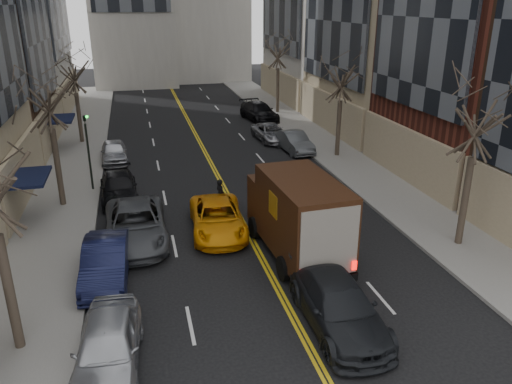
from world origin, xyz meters
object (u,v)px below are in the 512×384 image
observer_sedan (338,305)px  pedestrian (221,195)px  ups_truck (297,216)px  taxi (218,218)px

observer_sedan → pedestrian: size_ratio=3.18×
ups_truck → observer_sedan: 5.18m
observer_sedan → taxi: size_ratio=1.04×
observer_sedan → pedestrian: (-2.07, 10.69, 0.07)m
ups_truck → pedestrian: 6.14m
ups_truck → observer_sedan: size_ratio=1.24×
observer_sedan → taxi: bearing=108.6°
ups_truck → taxi: bearing=130.1°
ups_truck → observer_sedan: ups_truck is taller
taxi → pedestrian: 2.65m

